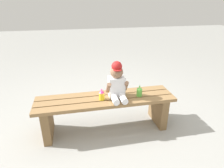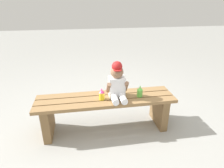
# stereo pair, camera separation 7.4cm
# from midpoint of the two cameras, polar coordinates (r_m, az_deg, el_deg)

# --- Properties ---
(ground_plane) EXTENTS (16.00, 16.00, 0.00)m
(ground_plane) POSITION_cam_midpoint_polar(r_m,az_deg,el_deg) (2.32, -0.82, -12.80)
(ground_plane) COLOR #999993
(park_bench) EXTENTS (1.51, 0.37, 0.40)m
(park_bench) POSITION_cam_midpoint_polar(r_m,az_deg,el_deg) (2.17, -0.87, -6.98)
(park_bench) COLOR olive
(park_bench) RESTS_ON ground_plane
(child_figure) EXTENTS (0.23, 0.27, 0.40)m
(child_figure) POSITION_cam_midpoint_polar(r_m,az_deg,el_deg) (2.04, 2.58, 0.46)
(child_figure) COLOR white
(child_figure) RESTS_ON park_bench
(sippy_cup_left) EXTENTS (0.06, 0.06, 0.12)m
(sippy_cup_left) POSITION_cam_midpoint_polar(r_m,az_deg,el_deg) (2.04, -2.01, -3.16)
(sippy_cup_left) COLOR yellow
(sippy_cup_left) RESTS_ON park_bench
(sippy_cup_right) EXTENTS (0.06, 0.06, 0.12)m
(sippy_cup_right) POSITION_cam_midpoint_polar(r_m,az_deg,el_deg) (2.13, 9.23, -2.27)
(sippy_cup_right) COLOR #66CC4C
(sippy_cup_right) RESTS_ON park_bench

